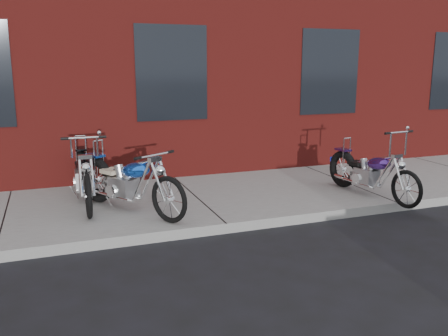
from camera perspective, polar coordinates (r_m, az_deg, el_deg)
name	(u,v)px	position (r m, az deg, el deg)	size (l,w,h in m)	color
ground	(227,234)	(6.83, 0.33, -7.91)	(120.00, 120.00, 0.00)	black
sidewalk	(196,201)	(8.16, -3.38, -3.97)	(22.00, 3.00, 0.15)	slate
building_brick	(127,4)	(14.27, -11.63, 18.71)	(22.00, 10.00, 8.00)	maroon
chopper_purple	(370,174)	(8.46, 17.15, -0.71)	(0.52, 2.12, 1.19)	black
chopper_blue	(128,184)	(7.39, -11.53, -1.89)	(1.33, 2.09, 1.03)	black
chopper_third	(85,177)	(8.03, -16.43, -1.09)	(0.57, 2.32, 1.18)	black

